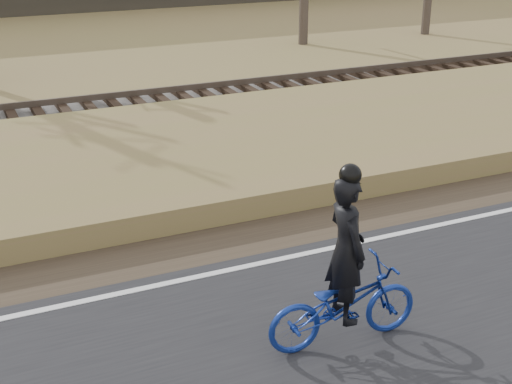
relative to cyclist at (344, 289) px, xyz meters
name	(u,v)px	position (x,y,z in m)	size (l,w,h in m)	color
ground	(361,252)	(1.58, 2.06, -0.80)	(120.00, 120.00, 0.00)	olive
road	(467,331)	(1.58, -0.44, -0.77)	(120.00, 6.00, 0.06)	black
edge_line	(354,243)	(1.58, 2.26, -0.73)	(120.00, 0.12, 0.01)	silver
shoulder	(323,222)	(1.58, 3.26, -0.78)	(120.00, 1.60, 0.04)	#473A2B
embankment	(252,158)	(1.58, 6.26, -0.58)	(120.00, 5.00, 0.44)	olive
ballast	(190,112)	(1.58, 10.06, -0.57)	(120.00, 3.00, 0.45)	slate
railroad	(189,100)	(1.58, 10.06, -0.27)	(120.00, 2.40, 0.29)	black
cyclist	(344,289)	(0.00, 0.00, 0.00)	(2.00, 0.79, 2.33)	navy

